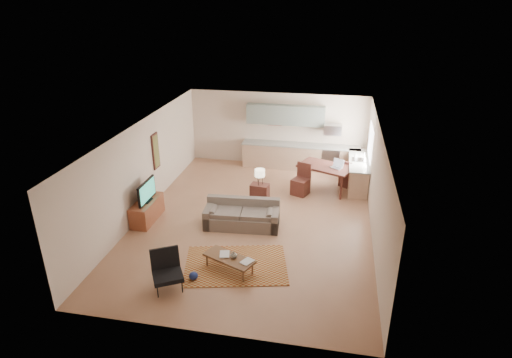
% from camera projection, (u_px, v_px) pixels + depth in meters
% --- Properties ---
extents(room, '(9.00, 9.00, 9.00)m').
position_uv_depth(room, '(254.00, 177.00, 11.67)').
color(room, '#946348').
rests_on(room, ground).
extents(kitchen_counter_back, '(4.26, 0.64, 0.92)m').
position_uv_depth(kitchen_counter_back, '(300.00, 157.00, 15.63)').
color(kitchen_counter_back, '#A47E62').
rests_on(kitchen_counter_back, ground).
extents(kitchen_counter_right, '(0.64, 2.26, 0.92)m').
position_uv_depth(kitchen_counter_right, '(358.00, 173.00, 14.21)').
color(kitchen_counter_right, '#A47E62').
rests_on(kitchen_counter_right, ground).
extents(kitchen_range, '(0.62, 0.62, 0.90)m').
position_uv_depth(kitchen_range, '(331.00, 159.00, 15.44)').
color(kitchen_range, '#A5A8AD').
rests_on(kitchen_range, ground).
extents(kitchen_microwave, '(0.62, 0.40, 0.35)m').
position_uv_depth(kitchen_microwave, '(333.00, 129.00, 15.02)').
color(kitchen_microwave, '#A5A8AD').
rests_on(kitchen_microwave, room).
extents(upper_cabinets, '(2.80, 0.34, 0.70)m').
position_uv_depth(upper_cabinets, '(286.00, 115.00, 15.27)').
color(upper_cabinets, slate).
rests_on(upper_cabinets, room).
extents(window_right, '(0.02, 1.40, 1.05)m').
position_uv_depth(window_right, '(370.00, 142.00, 13.73)').
color(window_right, white).
rests_on(window_right, room).
extents(wall_art_left, '(0.06, 0.42, 1.10)m').
position_uv_depth(wall_art_left, '(156.00, 151.00, 12.95)').
color(wall_art_left, olive).
rests_on(wall_art_left, room).
extents(triptych, '(1.70, 0.04, 0.50)m').
position_uv_depth(triptych, '(275.00, 119.00, 15.55)').
color(triptych, '#F9E9BF').
rests_on(triptych, room).
extents(rug, '(2.70, 2.15, 0.02)m').
position_uv_depth(rug, '(236.00, 265.00, 10.17)').
color(rug, maroon).
rests_on(rug, floor).
extents(sofa, '(2.19, 1.08, 0.74)m').
position_uv_depth(sofa, '(242.00, 214.00, 11.74)').
color(sofa, '#63564D').
rests_on(sofa, floor).
extents(coffee_table, '(1.31, 0.94, 0.37)m').
position_uv_depth(coffee_table, '(229.00, 264.00, 9.92)').
color(coffee_table, '#55351E').
rests_on(coffee_table, floor).
extents(book_a, '(0.35, 0.40, 0.03)m').
position_uv_depth(book_a, '(220.00, 254.00, 9.93)').
color(book_a, maroon).
rests_on(book_a, coffee_table).
extents(book_b, '(0.48, 0.49, 0.02)m').
position_uv_depth(book_b, '(243.00, 260.00, 9.73)').
color(book_b, navy).
rests_on(book_b, coffee_table).
extents(vase, '(0.17, 0.17, 0.16)m').
position_uv_depth(vase, '(234.00, 255.00, 9.80)').
color(vase, black).
rests_on(vase, coffee_table).
extents(armchair, '(1.00, 1.00, 0.84)m').
position_uv_depth(armchair, '(167.00, 272.00, 9.24)').
color(armchair, black).
rests_on(armchair, floor).
extents(tv_credenza, '(0.50, 1.31, 0.60)m').
position_uv_depth(tv_credenza, '(147.00, 210.00, 12.10)').
color(tv_credenza, brown).
rests_on(tv_credenza, floor).
extents(tv, '(0.10, 1.01, 0.60)m').
position_uv_depth(tv, '(147.00, 191.00, 11.85)').
color(tv, black).
rests_on(tv, tv_credenza).
extents(console_table, '(0.58, 0.42, 0.63)m').
position_uv_depth(console_table, '(260.00, 194.00, 13.06)').
color(console_table, '#3E1C17').
rests_on(console_table, floor).
extents(table_lamp, '(0.36, 0.36, 0.51)m').
position_uv_depth(table_lamp, '(260.00, 177.00, 12.83)').
color(table_lamp, beige).
rests_on(table_lamp, console_table).
extents(dining_table, '(1.92, 1.54, 0.85)m').
position_uv_depth(dining_table, '(325.00, 178.00, 13.91)').
color(dining_table, '#3E1C17').
rests_on(dining_table, floor).
extents(dining_chair_near, '(0.64, 0.66, 1.02)m').
position_uv_depth(dining_chair_near, '(301.00, 180.00, 13.58)').
color(dining_chair_near, '#3E1C17').
rests_on(dining_chair_near, floor).
extents(dining_chair_far, '(0.63, 0.64, 0.94)m').
position_uv_depth(dining_chair_far, '(348.00, 173.00, 14.19)').
color(dining_chair_far, '#3E1C17').
rests_on(dining_chair_far, floor).
extents(laptop, '(0.45, 0.42, 0.27)m').
position_uv_depth(laptop, '(336.00, 164.00, 13.53)').
color(laptop, '#A5A8AD').
rests_on(laptop, dining_table).
extents(soap_bottle, '(0.12, 0.12, 0.19)m').
position_uv_depth(soap_bottle, '(356.00, 156.00, 14.12)').
color(soap_bottle, '#F9E9BF').
rests_on(soap_bottle, kitchen_counter_right).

